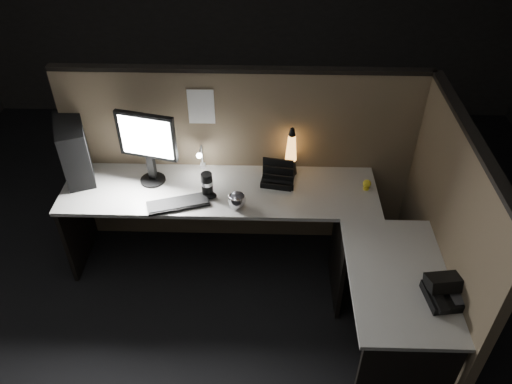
{
  "coord_description": "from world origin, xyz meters",
  "views": [
    {
      "loc": [
        0.2,
        -2.23,
        3.0
      ],
      "look_at": [
        0.12,
        0.35,
        0.91
      ],
      "focal_mm": 35.0,
      "sensor_mm": 36.0,
      "label": 1
    }
  ],
  "objects_px": {
    "pc_tower": "(74,150)",
    "monitor": "(147,142)",
    "lava_lamp": "(291,155)",
    "desk_phone": "(448,290)",
    "keyboard": "(178,204)"
  },
  "relations": [
    {
      "from": "pc_tower",
      "to": "keyboard",
      "type": "distance_m",
      "value": 0.88
    },
    {
      "from": "monitor",
      "to": "keyboard",
      "type": "relative_size",
      "value": 1.3
    },
    {
      "from": "monitor",
      "to": "lava_lamp",
      "type": "bearing_deg",
      "value": 20.52
    },
    {
      "from": "monitor",
      "to": "lava_lamp",
      "type": "distance_m",
      "value": 1.05
    },
    {
      "from": "lava_lamp",
      "to": "pc_tower",
      "type": "bearing_deg",
      "value": -177.38
    },
    {
      "from": "lava_lamp",
      "to": "keyboard",
      "type": "bearing_deg",
      "value": -153.0
    },
    {
      "from": "pc_tower",
      "to": "monitor",
      "type": "height_order",
      "value": "monitor"
    },
    {
      "from": "keyboard",
      "to": "lava_lamp",
      "type": "distance_m",
      "value": 0.9
    },
    {
      "from": "pc_tower",
      "to": "monitor",
      "type": "bearing_deg",
      "value": -26.51
    },
    {
      "from": "monitor",
      "to": "lava_lamp",
      "type": "xyz_separation_m",
      "value": [
        1.02,
        0.12,
        -0.18
      ]
    },
    {
      "from": "monitor",
      "to": "desk_phone",
      "type": "xyz_separation_m",
      "value": [
        1.89,
        -1.05,
        -0.28
      ]
    },
    {
      "from": "monitor",
      "to": "keyboard",
      "type": "xyz_separation_m",
      "value": [
        0.23,
        -0.29,
        -0.33
      ]
    },
    {
      "from": "monitor",
      "to": "desk_phone",
      "type": "relative_size",
      "value": 1.97
    },
    {
      "from": "lava_lamp",
      "to": "desk_phone",
      "type": "xyz_separation_m",
      "value": [
        0.87,
        -1.17,
        -0.1
      ]
    },
    {
      "from": "pc_tower",
      "to": "desk_phone",
      "type": "distance_m",
      "value": 2.69
    }
  ]
}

